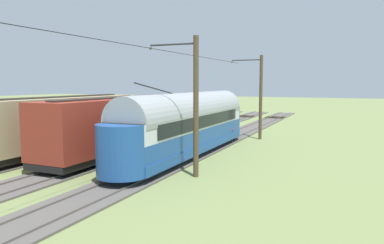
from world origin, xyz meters
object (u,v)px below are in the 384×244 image
vintage_streetcar (188,123)px  boxcar_adjacent (123,123)px  catenary_pole_foreground (260,96)px  coach_far_siding (62,122)px  switch_stand (232,136)px  spare_tie_stack (67,139)px  catenary_pole_mid_near (195,104)px  track_end_bumper (203,126)px

vintage_streetcar → boxcar_adjacent: (4.36, 1.24, -0.10)m
boxcar_adjacent → catenary_pole_foreground: 12.92m
coach_far_siding → switch_stand: coach_far_siding is taller
switch_stand → spare_tie_stack: size_ratio=0.51×
catenary_pole_foreground → spare_tie_stack: catenary_pole_foreground is taller
boxcar_adjacent → catenary_pole_mid_near: catenary_pole_mid_near is taller
coach_far_siding → track_end_bumper: coach_far_siding is taller
track_end_bumper → catenary_pole_mid_near: bearing=110.9°
catenary_pole_mid_near → coach_far_siding: bearing=-12.4°
catenary_pole_mid_near → switch_stand: 11.26m
vintage_streetcar → catenary_pole_mid_near: size_ratio=2.44×
boxcar_adjacent → track_end_bumper: bearing=-90.0°
switch_stand → coach_far_siding: bearing=39.5°
coach_far_siding → spare_tie_stack: size_ratio=5.45×
vintage_streetcar → catenary_pole_mid_near: catenary_pole_mid_near is taller
vintage_streetcar → boxcar_adjacent: vintage_streetcar is taller
switch_stand → spare_tie_stack: bearing=18.7°
vintage_streetcar → spare_tie_stack: (11.82, -1.42, -1.99)m
spare_tie_stack → track_end_bumper: bearing=-122.0°
vintage_streetcar → catenary_pole_foreground: catenary_pole_foreground is taller
boxcar_adjacent → catenary_pole_foreground: bearing=-122.9°
switch_stand → track_end_bumper: size_ratio=0.69×
vintage_streetcar → track_end_bumper: vintage_streetcar is taller
coach_far_siding → catenary_pole_mid_near: (-11.33, 2.49, 1.68)m
vintage_streetcar → boxcar_adjacent: size_ratio=1.23×
spare_tie_stack → track_end_bumper: (-7.45, -11.91, 0.13)m
coach_far_siding → switch_stand: size_ratio=10.59×
track_end_bumper → catenary_pole_foreground: bearing=151.2°
catenary_pole_mid_near → spare_tie_stack: (14.41, -6.30, -3.57)m
catenary_pole_foreground → catenary_pole_mid_near: (0.00, 14.39, 0.00)m
vintage_streetcar → catenary_pole_mid_near: bearing=118.0°
switch_stand → catenary_pole_mid_near: bearing=97.2°
coach_far_siding → catenary_pole_mid_near: catenary_pole_mid_near is taller
catenary_pole_foreground → track_end_bumper: 8.65m
vintage_streetcar → track_end_bumper: 14.15m
vintage_streetcar → switch_stand: vintage_streetcar is taller
boxcar_adjacent → spare_tie_stack: (7.45, -2.67, -1.90)m
catenary_pole_foreground → switch_stand: (1.35, 3.67, -3.14)m
boxcar_adjacent → switch_stand: (-5.60, -7.10, -1.46)m
catenary_pole_mid_near → spare_tie_stack: 16.12m
vintage_streetcar → track_end_bumper: bearing=-71.9°
catenary_pole_foreground → switch_stand: size_ratio=5.95×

